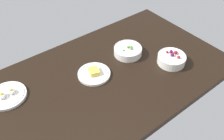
{
  "coord_description": "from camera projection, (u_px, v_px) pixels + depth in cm",
  "views": [
    {
      "loc": [
        61.2,
        79.4,
        99.26
      ],
      "look_at": [
        0.0,
        0.0,
        6.0
      ],
      "focal_mm": 37.79,
      "sensor_mm": 36.0,
      "label": 1
    }
  ],
  "objects": [
    {
      "name": "dining_table",
      "position": [
        112.0,
        75.0,
        1.4
      ],
      "size": [
        138.4,
        85.03,
        4.0
      ],
      "primitive_type": "cube",
      "color": "black",
      "rests_on": "ground"
    },
    {
      "name": "bowl_berries",
      "position": [
        172.0,
        59.0,
        1.43
      ],
      "size": [
        17.02,
        17.02,
        7.39
      ],
      "color": "white",
      "rests_on": "dining_table"
    },
    {
      "name": "plate_eggs",
      "position": [
        7.0,
        95.0,
        1.24
      ],
      "size": [
        19.92,
        19.92,
        4.61
      ],
      "color": "white",
      "rests_on": "dining_table"
    },
    {
      "name": "bowl_peas",
      "position": [
        128.0,
        51.0,
        1.49
      ],
      "size": [
        17.75,
        17.75,
        6.22
      ],
      "color": "white",
      "rests_on": "dining_table"
    },
    {
      "name": "plate_cheese",
      "position": [
        94.0,
        73.0,
        1.36
      ],
      "size": [
        18.95,
        18.95,
        4.09
      ],
      "color": "white",
      "rests_on": "dining_table"
    }
  ]
}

